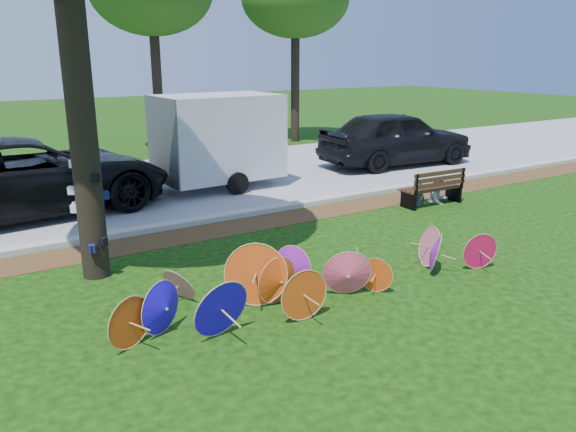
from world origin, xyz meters
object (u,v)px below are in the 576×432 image
at_px(dark_pickup, 396,138).
at_px(park_bench, 431,187).
at_px(parasol_pile, 300,278).
at_px(black_van, 28,176).
at_px(cargo_trailer, 218,136).
at_px(person_left, 419,182).
at_px(person_right, 440,176).

relative_size(dark_pickup, park_bench, 3.17).
distance_m(parasol_pile, black_van, 7.84).
bearing_deg(cargo_trailer, parasol_pile, -108.74).
height_order(cargo_trailer, park_bench, cargo_trailer).
bearing_deg(parasol_pile, person_left, 29.37).
bearing_deg(park_bench, black_van, 155.23).
height_order(dark_pickup, person_right, dark_pickup).
xyz_separation_m(cargo_trailer, person_right, (3.95, -4.44, -0.75)).
bearing_deg(park_bench, dark_pickup, 59.02).
xyz_separation_m(black_van, person_right, (8.84, -4.27, -0.22)).
bearing_deg(black_van, person_left, -123.95).
bearing_deg(dark_pickup, person_left, 147.53).
xyz_separation_m(park_bench, person_right, (0.35, 0.05, 0.23)).
height_order(dark_pickup, park_bench, dark_pickup).
distance_m(cargo_trailer, park_bench, 5.84).
bearing_deg(dark_pickup, black_van, 94.25).
xyz_separation_m(parasol_pile, dark_pickup, (8.71, 7.40, 0.53)).
bearing_deg(park_bench, person_left, 174.05).
xyz_separation_m(dark_pickup, cargo_trailer, (-6.44, 0.14, 0.51)).
distance_m(cargo_trailer, person_right, 5.99).
height_order(parasol_pile, dark_pickup, dark_pickup).
distance_m(black_van, person_left, 9.20).
relative_size(park_bench, person_left, 1.39).
height_order(black_van, person_left, black_van).
xyz_separation_m(dark_pickup, person_right, (-2.49, -4.29, -0.24)).
bearing_deg(dark_pickup, cargo_trailer, 92.85).
bearing_deg(cargo_trailer, dark_pickup, -3.25).
bearing_deg(black_van, person_right, -122.06).
xyz_separation_m(person_left, person_right, (0.70, 0.00, 0.06)).
bearing_deg(person_right, parasol_pile, -158.26).
xyz_separation_m(dark_pickup, person_left, (-3.19, -4.29, -0.30)).
bearing_deg(dark_pickup, parasol_pile, 134.48).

